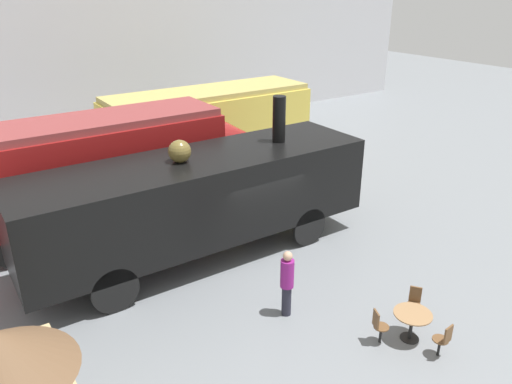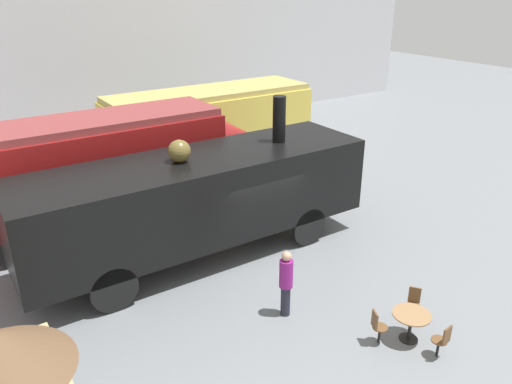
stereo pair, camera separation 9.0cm
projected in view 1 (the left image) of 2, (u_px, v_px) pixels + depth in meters
name	position (u px, v px, depth m)	size (l,w,h in m)	color
ground_plane	(260.00, 254.00, 15.36)	(80.00, 80.00, 0.00)	gray
backdrop_wall	(90.00, 50.00, 25.34)	(44.00, 0.15, 9.00)	silver
passenger_coach_vintage	(209.00, 119.00, 22.37)	(9.29, 2.89, 3.35)	#E0C64C
streamlined_locomotive	(111.00, 161.00, 16.49)	(10.91, 2.55, 3.78)	maroon
steam_locomotive	(199.00, 196.00, 14.58)	(10.45, 2.81, 4.55)	black
cafe_table_near	(412.00, 319.00, 11.51)	(0.89, 0.89, 0.71)	black
cafe_chair_0	(414.00, 301.00, 12.24)	(0.40, 0.40, 0.87)	black
cafe_chair_1	(379.00, 325.00, 11.41)	(0.40, 0.38, 0.87)	black
cafe_chair_2	(444.00, 339.00, 10.96)	(0.36, 0.37, 0.87)	black
visitor_person	(287.00, 281.00, 12.22)	(0.34, 0.34, 1.80)	#262633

